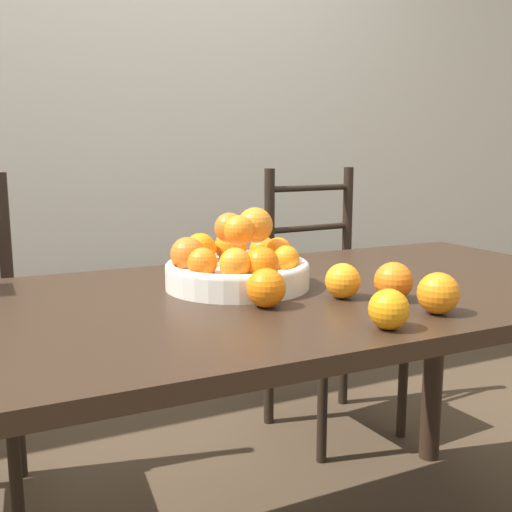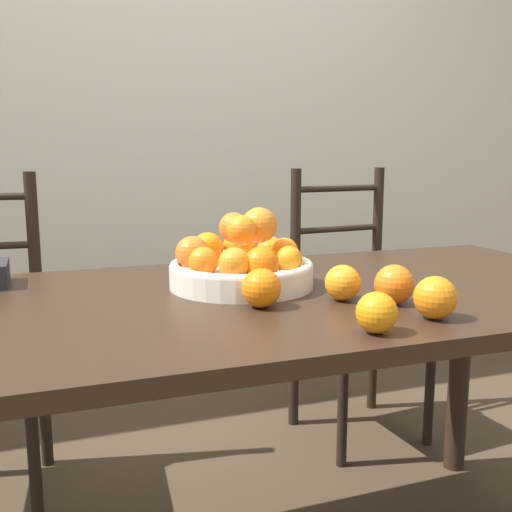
# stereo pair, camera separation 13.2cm
# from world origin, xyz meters

# --- Properties ---
(wall_back) EXTENTS (8.00, 0.06, 2.60)m
(wall_back) POSITION_xyz_m (0.00, 1.46, 1.30)
(wall_back) COLOR beige
(wall_back) RESTS_ON ground_plane
(dining_table) EXTENTS (1.70, 0.85, 0.77)m
(dining_table) POSITION_xyz_m (0.00, 0.00, 0.67)
(dining_table) COLOR black
(dining_table) RESTS_ON ground_plane
(fruit_bowl) EXTENTS (0.34, 0.34, 0.19)m
(fruit_bowl) POSITION_xyz_m (-0.10, 0.08, 0.83)
(fruit_bowl) COLOR silver
(fruit_bowl) RESTS_ON dining_table
(orange_loose_0) EXTENTS (0.08, 0.08, 0.08)m
(orange_loose_0) POSITION_xyz_m (-0.12, -0.12, 0.81)
(orange_loose_0) COLOR orange
(orange_loose_0) RESTS_ON dining_table
(orange_loose_1) EXTENTS (0.08, 0.08, 0.08)m
(orange_loose_1) POSITION_xyz_m (0.15, -0.18, 0.81)
(orange_loose_1) COLOR orange
(orange_loose_1) RESTS_ON dining_table
(orange_loose_2) EXTENTS (0.07, 0.07, 0.07)m
(orange_loose_2) POSITION_xyz_m (0.01, -0.35, 0.81)
(orange_loose_2) COLOR orange
(orange_loose_2) RESTS_ON dining_table
(orange_loose_3) EXTENTS (0.08, 0.08, 0.08)m
(orange_loose_3) POSITION_xyz_m (0.16, -0.31, 0.81)
(orange_loose_3) COLOR orange
(orange_loose_3) RESTS_ON dining_table
(orange_loose_4) EXTENTS (0.08, 0.08, 0.08)m
(orange_loose_4) POSITION_xyz_m (0.07, -0.12, 0.81)
(orange_loose_4) COLOR orange
(orange_loose_4) RESTS_ON dining_table
(chair_right) EXTENTS (0.45, 0.43, 1.02)m
(chair_right) POSITION_xyz_m (0.57, 0.73, 0.48)
(chair_right) COLOR black
(chair_right) RESTS_ON ground_plane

